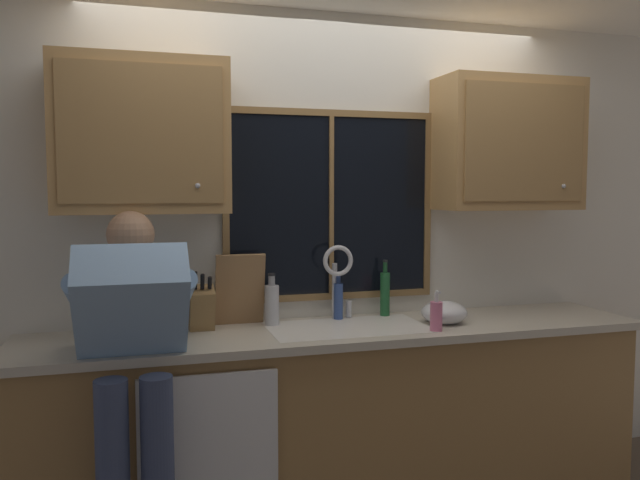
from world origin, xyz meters
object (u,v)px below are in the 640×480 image
(person_standing, at_px, (133,351))
(knife_block, at_px, (202,309))
(soap_dispenser, at_px, (436,315))
(cutting_board, at_px, (240,290))
(bottle_amber_small, at_px, (385,293))
(bottle_green_glass, at_px, (338,300))
(mixing_bowl, at_px, (444,313))
(bottle_tall_clear, at_px, (272,304))

(person_standing, distance_m, knife_block, 0.54)
(person_standing, xyz_separation_m, soap_dispenser, (1.43, 0.09, 0.05))
(cutting_board, relative_size, soap_dispenser, 1.85)
(person_standing, height_order, knife_block, person_standing)
(person_standing, bearing_deg, bottle_amber_small, 21.06)
(knife_block, relative_size, bottle_green_glass, 1.27)
(mixing_bowl, distance_m, soap_dispenser, 0.21)
(cutting_board, relative_size, bottle_tall_clear, 1.40)
(knife_block, relative_size, bottle_amber_small, 1.04)
(cutting_board, distance_m, bottle_green_glass, 0.53)
(person_standing, relative_size, knife_block, 4.72)
(mixing_bowl, xyz_separation_m, soap_dispenser, (-0.13, -0.16, 0.02))
(bottle_tall_clear, bearing_deg, bottle_green_glass, 6.24)
(bottle_tall_clear, bearing_deg, soap_dispenser, -25.80)
(cutting_board, xyz_separation_m, soap_dispenser, (0.90, -0.41, -0.11))
(person_standing, height_order, cutting_board, person_standing)
(cutting_board, distance_m, bottle_tall_clear, 0.18)
(soap_dispenser, relative_size, bottle_tall_clear, 0.76)
(knife_block, bearing_deg, person_standing, -127.25)
(knife_block, relative_size, soap_dispenser, 1.59)
(person_standing, bearing_deg, knife_block, 52.75)
(cutting_board, relative_size, bottle_amber_small, 1.21)
(bottle_tall_clear, xyz_separation_m, bottle_amber_small, (0.64, 0.06, 0.02))
(soap_dispenser, distance_m, bottle_green_glass, 0.55)
(person_standing, bearing_deg, soap_dispenser, 3.77)
(bottle_amber_small, bearing_deg, bottle_green_glass, -176.62)
(person_standing, distance_m, bottle_green_glass, 1.17)
(cutting_board, bearing_deg, mixing_bowl, -13.59)
(bottle_tall_clear, distance_m, bottle_amber_small, 0.65)
(bottle_green_glass, height_order, bottle_tall_clear, bottle_tall_clear)
(mixing_bowl, distance_m, bottle_green_glass, 0.56)
(bottle_green_glass, bearing_deg, mixing_bowl, -25.40)
(bottle_tall_clear, bearing_deg, cutting_board, 161.97)
(soap_dispenser, relative_size, bottle_amber_small, 0.65)
(knife_block, height_order, mixing_bowl, knife_block)
(person_standing, xyz_separation_m, bottle_amber_small, (1.33, 0.51, 0.10))
(knife_block, distance_m, soap_dispenser, 1.15)
(mixing_bowl, relative_size, bottle_green_glass, 0.94)
(person_standing, height_order, mixing_bowl, person_standing)
(bottle_green_glass, distance_m, bottle_tall_clear, 0.37)
(soap_dispenser, bearing_deg, cutting_board, 155.48)
(mixing_bowl, bearing_deg, knife_block, 172.02)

